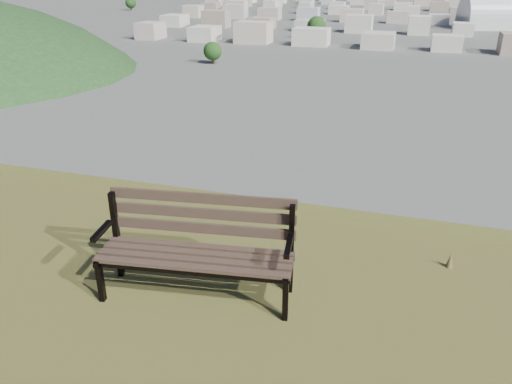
% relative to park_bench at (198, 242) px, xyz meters
% --- Properties ---
extents(park_bench, '(1.97, 0.87, 1.00)m').
position_rel_park_bench_xyz_m(park_bench, '(0.00, 0.00, 0.00)').
color(park_bench, '#49342A').
rests_on(park_bench, hilltop_mesa).
extents(city_blocks, '(395.00, 361.00, 7.00)m').
position_rel_park_bench_xyz_m(city_blocks, '(0.07, 392.46, -22.06)').
color(city_blocks, beige).
rests_on(city_blocks, ground).
extents(city_trees, '(406.52, 387.20, 9.98)m').
position_rel_park_bench_xyz_m(city_trees, '(-26.32, 317.02, -20.73)').
color(city_trees, black).
rests_on(city_trees, ground).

